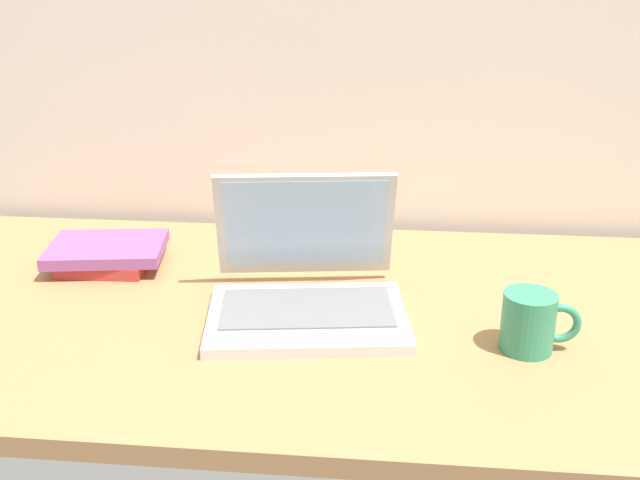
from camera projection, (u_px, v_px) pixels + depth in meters
name	position (u px, v px, depth m)	size (l,w,h in m)	color
desk	(329.00, 317.00, 1.21)	(1.60, 0.76, 0.03)	#A87A4C
laptop	(306.00, 284.00, 1.18)	(0.34, 0.32, 0.21)	silver
coffee_mug	(531.00, 321.00, 1.06)	(0.11, 0.08, 0.09)	#338C66
book_stack	(108.00, 253.00, 1.36)	(0.23, 0.18, 0.04)	#B23333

